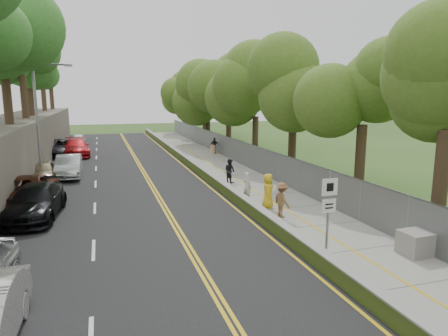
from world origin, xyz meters
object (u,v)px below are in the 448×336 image
concrete_block (419,243)px  painter_0 (268,191)px  construction_barrel (213,149)px  signpost (329,204)px  person_far (215,146)px  car_2 (25,193)px  streetlight (40,114)px

concrete_block → painter_0: (-2.85, 7.35, 0.47)m
construction_barrel → painter_0: size_ratio=0.49×
signpost → concrete_block: size_ratio=2.37×
person_far → painter_0: bearing=100.5°
car_2 → painter_0: painter_0 is taller
streetlight → concrete_block: bearing=-50.6°
streetlight → car_2: streetlight is taller
streetlight → construction_barrel: streetlight is taller
streetlight → signpost: streetlight is taller
construction_barrel → painter_0: (-2.58, -19.72, 0.46)m
person_far → streetlight: bearing=50.2°
construction_barrel → person_far: 0.39m
streetlight → signpost: size_ratio=2.58×
painter_0 → person_far: bearing=16.4°
streetlight → construction_barrel: (14.50, 9.07, -4.15)m
person_far → signpost: bearing=101.5°
construction_barrel → concrete_block: (0.27, -27.07, -0.00)m
signpost → painter_0: size_ratio=1.71×
car_2 → person_far: bearing=51.0°
signpost → concrete_block: (3.25, -0.98, -1.48)m
construction_barrel → person_far: size_ratio=0.55×
painter_0 → person_far: size_ratio=1.14×
car_2 → person_far: car_2 is taller
car_2 → person_far: (14.80, 16.18, -0.01)m
streetlight → car_2: bearing=-91.1°
signpost → construction_barrel: (2.98, 26.09, -1.47)m
concrete_block → signpost: bearing=163.1°
construction_barrel → car_2: bearing=-132.2°
streetlight → construction_barrel: size_ratio=9.09×
car_2 → signpost: bearing=-37.0°
concrete_block → painter_0: painter_0 is taller
streetlight → signpost: 20.72m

